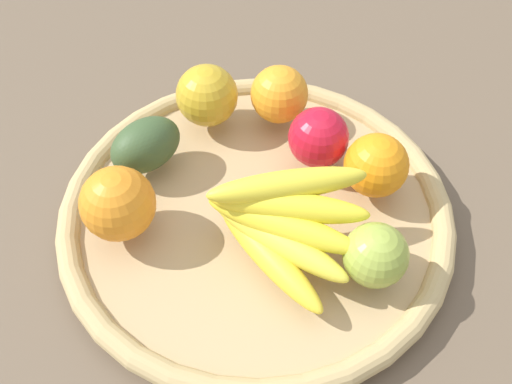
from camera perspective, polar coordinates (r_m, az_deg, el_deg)
name	(u,v)px	position (r m, az deg, el deg)	size (l,w,h in m)	color
ground_plane	(256,221)	(0.69, 0.00, -2.84)	(2.40, 2.40, 0.00)	brown
basket	(256,213)	(0.68, 0.00, -2.02)	(0.45, 0.45, 0.03)	tan
banana_bunch	(281,222)	(0.59, 2.45, -2.92)	(0.17, 0.17, 0.09)	yellow
apple_1	(209,95)	(0.73, -4.54, 9.30)	(0.08, 0.08, 0.08)	gold
avocado	(146,145)	(0.69, -10.56, 4.47)	(0.09, 0.06, 0.06)	#364D2A
apple_2	(376,255)	(0.59, 11.43, -5.97)	(0.07, 0.07, 0.07)	#92A83F
apple_0	(318,138)	(0.68, 6.02, 5.23)	(0.07, 0.07, 0.07)	red
orange_1	(279,94)	(0.74, 2.26, 9.37)	(0.07, 0.07, 0.07)	orange
orange_2	(376,165)	(0.66, 11.48, 2.52)	(0.07, 0.07, 0.07)	orange
orange_0	(118,204)	(0.63, -13.15, -1.10)	(0.08, 0.08, 0.08)	orange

